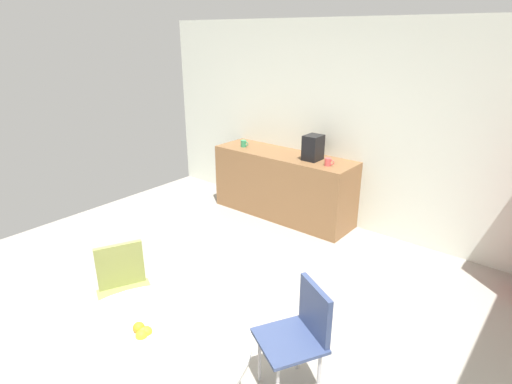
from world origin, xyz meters
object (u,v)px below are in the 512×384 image
chair_navy (302,327)px  mug_green (244,144)px  chair_olive (124,283)px  fruit_bowl (142,335)px  coffee_maker (313,148)px  round_table (151,358)px  mug_white (328,162)px

chair_navy → mug_green: (-2.53, 2.32, 0.43)m
chair_olive → fruit_bowl: 1.02m
chair_olive → coffee_maker: (-0.01, 2.87, 0.54)m
chair_navy → fruit_bowl: fruit_bowl is taller
chair_navy → coffee_maker: 2.85m
coffee_maker → fruit_bowl: bearing=-74.9°
round_table → mug_green: mug_green is taller
chair_olive → mug_white: bearing=84.4°
chair_navy → chair_olive: size_ratio=1.00×
chair_navy → mug_white: size_ratio=6.43×
mug_green → mug_white: bearing=-0.9°
fruit_bowl → mug_white: bearing=100.8°
chair_navy → coffee_maker: coffee_maker is taller
chair_navy → mug_green: size_ratio=6.43×
fruit_bowl → round_table: bearing=21.9°
fruit_bowl → chair_navy: bearing=59.5°
fruit_bowl → mug_green: mug_green is taller
round_table → chair_navy: chair_navy is taller
round_table → fruit_bowl: size_ratio=4.84×
chair_navy → mug_green: mug_green is taller
chair_navy → chair_olive: bearing=-161.9°
round_table → chair_olive: chair_olive is taller
round_table → mug_white: bearing=101.6°
chair_olive → coffee_maker: coffee_maker is taller
chair_olive → chair_navy: bearing=18.1°
mug_green → chair_navy: bearing=-42.5°
chair_olive → coffee_maker: 2.92m
fruit_bowl → coffee_maker: (-0.90, 3.31, 0.29)m
round_table → mug_green: 3.83m
chair_olive → coffee_maker: size_ratio=2.59×
round_table → chair_olive: size_ratio=1.46×
fruit_bowl → mug_green: bearing=121.7°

